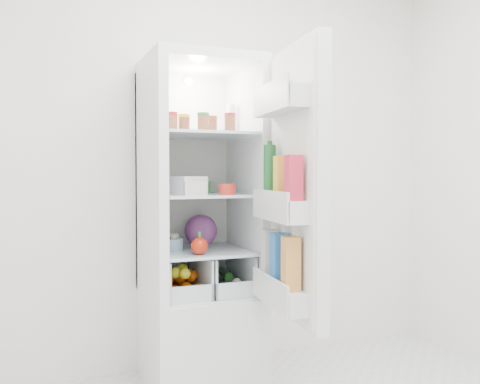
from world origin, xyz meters
name	(u,v)px	position (x,y,z in m)	size (l,w,h in m)	color
room_walls	(356,55)	(0.00, 0.00, 1.59)	(3.02, 3.02, 2.61)	white
refrigerator	(198,263)	(-0.20, 1.25, 0.67)	(0.60, 0.60, 1.80)	white
shelf_low	(201,251)	(-0.20, 1.19, 0.74)	(0.49, 0.53, 0.01)	silver
shelf_mid	(201,195)	(-0.20, 1.19, 1.05)	(0.49, 0.53, 0.01)	silver
shelf_top	(201,135)	(-0.20, 1.19, 1.38)	(0.49, 0.53, 0.01)	silver
crisper_left	(180,276)	(-0.32, 1.19, 0.61)	(0.23, 0.46, 0.22)	silver
crisper_right	(222,273)	(-0.08, 1.19, 0.61)	(0.23, 0.46, 0.22)	silver
condiment_jars	(200,124)	(-0.24, 1.07, 1.43)	(0.38, 0.16, 0.08)	#B21919
squeeze_bottle	(231,120)	(0.00, 1.26, 1.48)	(0.05, 0.05, 0.18)	white
tub_white	(189,185)	(-0.28, 1.15, 1.11)	(0.15, 0.15, 0.10)	white
tub_cream	(193,188)	(-0.28, 1.09, 1.09)	(0.12, 0.12, 0.07)	beige
tin_red	(227,189)	(-0.11, 1.01, 1.09)	(0.09, 0.09, 0.06)	red
foil_tray	(188,189)	(-0.22, 1.37, 1.08)	(0.17, 0.13, 0.04)	white
tub_green	(199,187)	(-0.16, 1.33, 1.09)	(0.09, 0.12, 0.07)	#439446
red_cabbage	(201,231)	(-0.17, 1.29, 0.84)	(0.19, 0.19, 0.19)	#60215B
bell_pepper	(199,246)	(-0.26, 1.02, 0.79)	(0.09, 0.09, 0.09)	red
mushroom_bowl	(170,244)	(-0.36, 1.23, 0.78)	(0.14, 0.14, 0.07)	#8EBAD4
citrus_pile	(181,282)	(-0.32, 1.16, 0.58)	(0.20, 0.31, 0.16)	orange
veg_pile	(223,281)	(-0.07, 1.18, 0.56)	(0.16, 0.30, 0.10)	#194C1A
fridge_door	(292,190)	(0.06, 0.61, 1.09)	(0.23, 0.60, 1.30)	white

